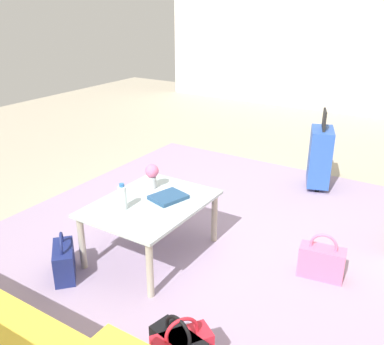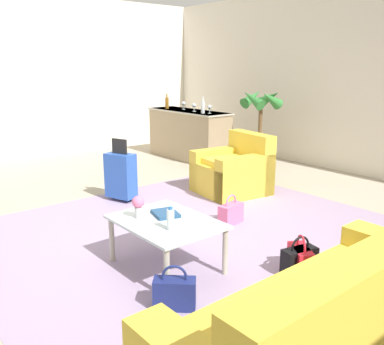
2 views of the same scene
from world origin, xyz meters
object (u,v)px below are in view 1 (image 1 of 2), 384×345
coffee_table (151,209)px  suitcase_blue (320,156)px  water_bottle (122,197)px  coffee_table_book (168,197)px  flower_vase (152,174)px  handbag_pink (321,262)px  handbag_navy (64,261)px

coffee_table → suitcase_blue: (-2.00, 0.70, -0.04)m
water_bottle → suitcase_blue: size_ratio=0.24×
suitcase_blue → coffee_table_book: bearing=-18.3°
flower_vase → suitcase_blue: 1.98m
coffee_table → flower_vase: bearing=-145.7°
coffee_table → coffee_table_book: bearing=146.3°
coffee_table → water_bottle: size_ratio=4.74×
coffee_table_book → suitcase_blue: 1.98m
coffee_table_book → handbag_pink: 1.23m
coffee_table → handbag_pink: bearing=108.7°
handbag_pink → suitcase_blue: bearing=-161.8°
coffee_table → coffee_table_book: 0.16m
flower_vase → handbag_pink: (-0.19, 1.37, -0.45)m
coffee_table → suitcase_blue: size_ratio=1.14×
coffee_table_book → flower_vase: size_ratio=1.25×
handbag_pink → flower_vase: bearing=-82.0°
water_bottle → handbag_pink: (-0.61, 1.32, -0.42)m
coffee_table → handbag_navy: bearing=-31.3°
suitcase_blue → handbag_navy: size_ratio=2.37×
coffee_table → handbag_navy: size_ratio=2.70×
water_bottle → coffee_table_book: (-0.32, 0.18, -0.08)m
suitcase_blue → handbag_navy: bearing=-22.2°
flower_vase → handbag_navy: 0.94m
suitcase_blue → flower_vase: bearing=-25.5°
coffee_table → handbag_pink: size_ratio=2.70×
handbag_navy → coffee_table: bearing=148.7°
flower_vase → handbag_navy: (0.80, -0.21, -0.45)m
flower_vase → suitcase_blue: suitcase_blue is taller
water_bottle → suitcase_blue: bearing=160.0°
flower_vase → handbag_pink: flower_vase is taller
water_bottle → flower_vase: (-0.42, -0.05, 0.03)m
water_bottle → suitcase_blue: (-2.20, 0.80, -0.19)m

